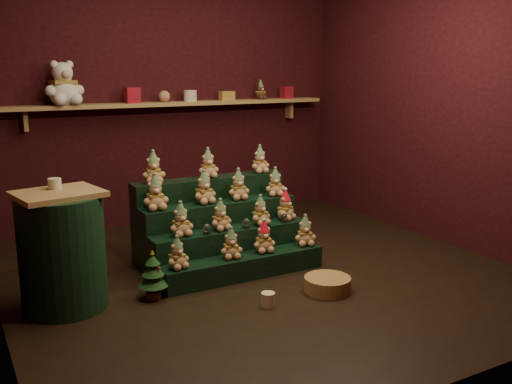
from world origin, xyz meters
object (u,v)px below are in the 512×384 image
snow_globe_c (284,218)px  mini_christmas_tree (153,275)px  mug_left (268,299)px  snow_globe_a (207,229)px  wicker_basket (327,284)px  mug_right (336,283)px  snow_globe_b (246,223)px  riser_tier_front (244,267)px  white_bear (63,77)px  side_table (62,251)px  brown_bear (261,90)px

snow_globe_c → mini_christmas_tree: bearing=-170.2°
mini_christmas_tree → mug_left: (0.67, -0.53, -0.13)m
snow_globe_a → wicker_basket: size_ratio=0.24×
snow_globe_a → mug_right: size_ratio=0.92×
snow_globe_c → snow_globe_b: bearing=180.0°
riser_tier_front → white_bear: white_bear is taller
snow_globe_b → white_bear: (-1.08, 1.71, 1.18)m
snow_globe_a → mug_right: 1.11m
snow_globe_a → mug_left: 0.84m
wicker_basket → white_bear: (-1.39, 2.45, 1.53)m
mug_left → white_bear: white_bear is taller
riser_tier_front → snow_globe_b: 0.37m
riser_tier_front → white_bear: bearing=117.3°
riser_tier_front → mini_christmas_tree: 0.80m
snow_globe_b → side_table: bearing=-177.5°
mug_right → white_bear: size_ratio=0.18×
snow_globe_c → brown_bear: brown_bear is taller
white_bear → snow_globe_b: bearing=-66.7°
side_table → riser_tier_front: bearing=-14.3°
snow_globe_a → mug_left: bearing=-80.2°
snow_globe_b → snow_globe_c: size_ratio=1.03×
mug_left → wicker_basket: wicker_basket is taller
mug_left → mug_right: bearing=2.0°
white_bear → brown_bear: 2.19m
snow_globe_c → mini_christmas_tree: size_ratio=0.22×
mug_left → brown_bear: size_ratio=0.48×
side_table → wicker_basket: 1.96m
snow_globe_c → mug_left: bearing=-128.5°
mini_christmas_tree → white_bear: (-0.18, 1.93, 1.40)m
riser_tier_front → snow_globe_c: (0.48, 0.16, 0.31)m
snow_globe_c → mini_christmas_tree: snow_globe_c is taller
brown_bear → snow_globe_b: bearing=-141.8°
snow_globe_b → mug_left: (-0.23, -0.75, -0.35)m
wicker_basket → white_bear: white_bear is taller
mini_christmas_tree → white_bear: size_ratio=0.71×
snow_globe_b → mini_christmas_tree: size_ratio=0.22×
snow_globe_c → mug_right: bearing=-88.3°
snow_globe_a → side_table: (-1.14, -0.06, 0.02)m
snow_globe_c → mug_left: (-0.60, -0.75, -0.35)m
snow_globe_b → white_bear: 2.34m
snow_globe_a → white_bear: (-0.72, 1.71, 1.18)m
mini_christmas_tree → wicker_basket: bearing=-23.1°
side_table → mug_left: (1.27, -0.69, -0.37)m
snow_globe_a → snow_globe_c: snow_globe_a is taller
mug_right → brown_bear: size_ratio=0.45×
snow_globe_b → mini_christmas_tree: 0.95m
side_table → snow_globe_b: bearing=-7.9°
snow_globe_b → mug_right: 0.91m
snow_globe_a → mug_right: snow_globe_a is taller
wicker_basket → brown_bear: bearing=71.9°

